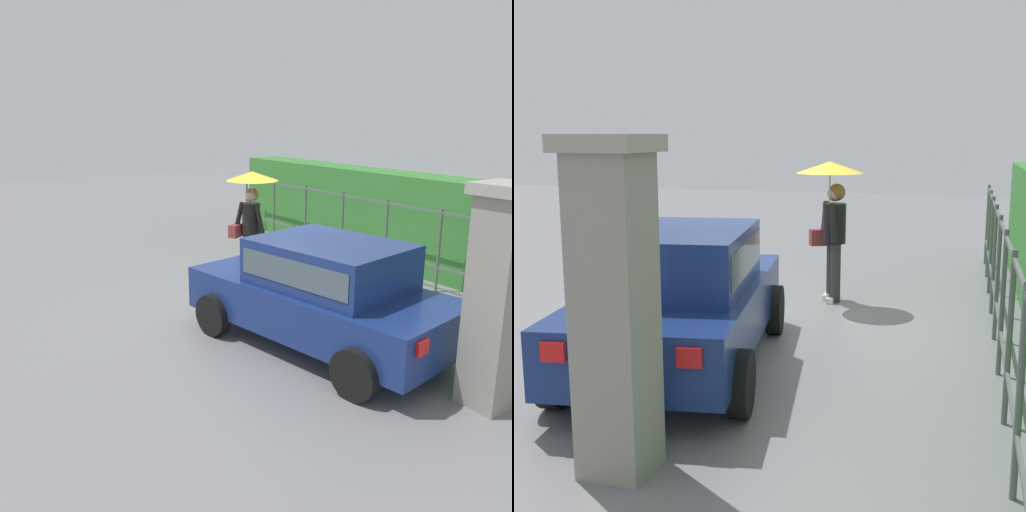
# 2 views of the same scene
# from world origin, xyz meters

# --- Properties ---
(ground_plane) EXTENTS (40.00, 40.00, 0.00)m
(ground_plane) POSITION_xyz_m (0.00, 0.00, 0.00)
(ground_plane) COLOR slate
(car) EXTENTS (3.93, 2.33, 1.48)m
(car) POSITION_xyz_m (1.77, -0.33, 0.80)
(car) COLOR navy
(car) RESTS_ON ground
(pedestrian) EXTENTS (0.96, 0.96, 2.05)m
(pedestrian) POSITION_xyz_m (-1.45, 0.62, 1.47)
(pedestrian) COLOR #333333
(pedestrian) RESTS_ON ground
(gate_pillar) EXTENTS (0.60, 0.60, 2.42)m
(gate_pillar) POSITION_xyz_m (3.95, 0.15, 1.24)
(gate_pillar) COLOR gray
(gate_pillar) RESTS_ON ground
(fence_section) EXTENTS (11.22, 0.05, 1.50)m
(fence_section) POSITION_xyz_m (0.47, 2.88, 0.83)
(fence_section) COLOR #59605B
(fence_section) RESTS_ON ground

